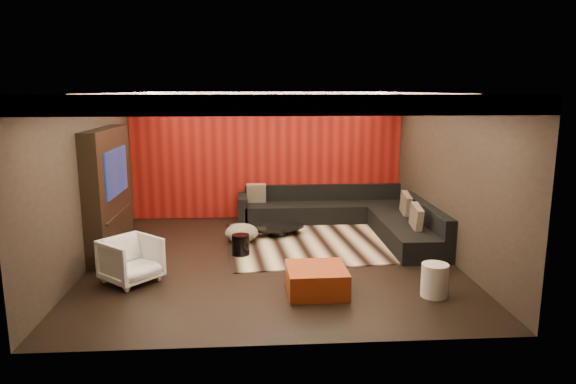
{
  "coord_description": "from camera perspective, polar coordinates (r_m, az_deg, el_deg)",
  "views": [
    {
      "loc": [
        -0.31,
        -8.37,
        2.86
      ],
      "look_at": [
        0.3,
        0.6,
        1.05
      ],
      "focal_mm": 32.0,
      "sensor_mm": 36.0,
      "label": 1
    }
  ],
  "objects": [
    {
      "name": "tv_shelf",
      "position": [
        9.52,
        -18.27,
        -2.3
      ],
      "size": [
        0.04,
        1.6,
        0.04
      ],
      "primitive_type": "cube",
      "color": "black",
      "rests_on": "ground"
    },
    {
      "name": "orange_ottoman",
      "position": [
        7.43,
        3.19,
        -9.72
      ],
      "size": [
        0.85,
        0.85,
        0.37
      ],
      "primitive_type": "cube",
      "rotation": [
        0.0,
        0.0,
        0.02
      ],
      "color": "#974413",
      "rests_on": "floor"
    },
    {
      "name": "white_side_table",
      "position": [
        7.56,
        15.97,
        -9.4
      ],
      "size": [
        0.45,
        0.45,
        0.47
      ],
      "primitive_type": "cylinder",
      "rotation": [
        0.0,
        0.0,
        0.22
      ],
      "color": "silver",
      "rests_on": "floor"
    },
    {
      "name": "soffit_left",
      "position": [
        8.7,
        -20.13,
        9.59
      ],
      "size": [
        0.6,
        4.8,
        0.22
      ],
      "primitive_type": "cube",
      "color": "silver",
      "rests_on": "ground"
    },
    {
      "name": "coffee_table",
      "position": [
        10.18,
        -1.08,
        -4.28
      ],
      "size": [
        1.37,
        1.37,
        0.18
      ],
      "primitive_type": "cylinder",
      "rotation": [
        0.0,
        0.0,
        0.33
      ],
      "color": "black",
      "rests_on": "rug"
    },
    {
      "name": "cove_back",
      "position": [
        10.73,
        -2.27,
        9.99
      ],
      "size": [
        4.8,
        0.08,
        0.04
      ],
      "primitive_type": "cube",
      "color": "#FFD899",
      "rests_on": "ground"
    },
    {
      "name": "wall_back",
      "position": [
        11.47,
        -2.31,
        4.07
      ],
      "size": [
        6.0,
        0.02,
        2.8
      ],
      "primitive_type": "cube",
      "color": "black",
      "rests_on": "ground"
    },
    {
      "name": "armchair",
      "position": [
        8.09,
        -17.04,
        -7.25
      ],
      "size": [
        1.05,
        1.05,
        0.68
      ],
      "primitive_type": "imported",
      "rotation": [
        0.0,
        0.0,
        0.83
      ],
      "color": "silver",
      "rests_on": "floor"
    },
    {
      "name": "cove_right",
      "position": [
        8.78,
        13.99,
        9.36
      ],
      "size": [
        0.08,
        4.8,
        0.04
      ],
      "primitive_type": "cube",
      "color": "#FFD899",
      "rests_on": "ground"
    },
    {
      "name": "tv_screen",
      "position": [
        9.38,
        -18.55,
        2.15
      ],
      "size": [
        0.04,
        1.3,
        0.8
      ],
      "primitive_type": "cube",
      "color": "black",
      "rests_on": "ground"
    },
    {
      "name": "wall_left",
      "position": [
        8.91,
        -21.48,
        1.16
      ],
      "size": [
        0.02,
        6.0,
        2.8
      ],
      "primitive_type": "cube",
      "color": "black",
      "rests_on": "ground"
    },
    {
      "name": "rug",
      "position": [
        9.92,
        5.06,
        -5.36
      ],
      "size": [
        4.27,
        3.37,
        0.02
      ],
      "primitive_type": "cube",
      "rotation": [
        0.0,
        0.0,
        0.09
      ],
      "color": "beige",
      "rests_on": "floor"
    },
    {
      "name": "tv_surround",
      "position": [
        9.48,
        -19.35,
        0.04
      ],
      "size": [
        0.3,
        2.0,
        2.2
      ],
      "primitive_type": "cube",
      "color": "black",
      "rests_on": "ground"
    },
    {
      "name": "red_feature_wall",
      "position": [
        11.43,
        -2.31,
        4.04
      ],
      "size": [
        5.98,
        0.05,
        2.78
      ],
      "primitive_type": "cube",
      "color": "#6B0C0A",
      "rests_on": "ground"
    },
    {
      "name": "cove_front",
      "position": [
        6.02,
        -0.96,
        8.92
      ],
      "size": [
        4.8,
        0.08,
        0.04
      ],
      "primitive_type": "cube",
      "color": "#FFD899",
      "rests_on": "ground"
    },
    {
      "name": "soffit_back",
      "position": [
        11.07,
        -2.32,
        10.5
      ],
      "size": [
        6.0,
        0.6,
        0.22
      ],
      "primitive_type": "cube",
      "color": "silver",
      "rests_on": "ground"
    },
    {
      "name": "striped_pouf",
      "position": [
        9.75,
        -5.17,
        -4.54
      ],
      "size": [
        0.77,
        0.77,
        0.34
      ],
      "primitive_type": "ellipsoid",
      "rotation": [
        0.0,
        0.0,
        0.27
      ],
      "color": "beige",
      "rests_on": "rug"
    },
    {
      "name": "soffit_front",
      "position": [
        5.68,
        -0.79,
        9.68
      ],
      "size": [
        6.0,
        0.6,
        0.22
      ],
      "primitive_type": "cube",
      "color": "silver",
      "rests_on": "ground"
    },
    {
      "name": "wall_right",
      "position": [
        9.12,
        17.53,
        1.64
      ],
      "size": [
        0.02,
        6.0,
        2.8
      ],
      "primitive_type": "cube",
      "color": "black",
      "rests_on": "ground"
    },
    {
      "name": "cove_left",
      "position": [
        8.62,
        -17.89,
        9.12
      ],
      "size": [
        0.08,
        4.8,
        0.04
      ],
      "primitive_type": "cube",
      "color": "#FFD899",
      "rests_on": "ground"
    },
    {
      "name": "ceiling",
      "position": [
        8.37,
        -1.81,
        11.04
      ],
      "size": [
        6.0,
        6.0,
        0.02
      ],
      "primitive_type": "cube",
      "color": "silver",
      "rests_on": "ground"
    },
    {
      "name": "soffit_right",
      "position": [
        8.89,
        16.14,
        9.86
      ],
      "size": [
        0.6,
        4.8,
        0.22
      ],
      "primitive_type": "cube",
      "color": "silver",
      "rests_on": "ground"
    },
    {
      "name": "throw_pillows",
      "position": [
        10.25,
        7.34,
        -1.33
      ],
      "size": [
        3.22,
        2.7,
        0.5
      ],
      "color": "#C3AB8F",
      "rests_on": "sectional_sofa"
    },
    {
      "name": "drum_stool",
      "position": [
        9.0,
        -5.27,
        -5.85
      ],
      "size": [
        0.36,
        0.36,
        0.36
      ],
      "primitive_type": "cylinder",
      "rotation": [
        0.0,
        0.0,
        -0.21
      ],
      "color": "black",
      "rests_on": "rug"
    },
    {
      "name": "sectional_sofa",
      "position": [
        10.75,
        7.2,
        -2.69
      ],
      "size": [
        3.65,
        3.5,
        0.75
      ],
      "color": "black",
      "rests_on": "floor"
    },
    {
      "name": "floor",
      "position": [
        8.85,
        -1.69,
        -7.54
      ],
      "size": [
        6.0,
        6.0,
        0.02
      ],
      "primitive_type": "cube",
      "color": "black",
      "rests_on": "ground"
    }
  ]
}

